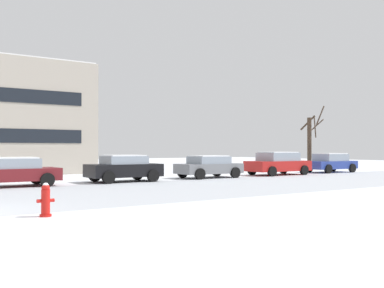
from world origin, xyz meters
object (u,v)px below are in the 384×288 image
at_px(parked_car_maroon, 12,171).
at_px(parked_car_red, 278,163).
at_px(parked_car_black, 124,168).
at_px(fire_hydrant, 46,200).
at_px(parked_car_gray, 209,166).
at_px(parked_car_blue, 331,163).

xyz_separation_m(parked_car_maroon, parked_car_red, (16.72, -0.07, 0.08)).
xyz_separation_m(parked_car_maroon, parked_car_black, (5.57, 0.01, 0.03)).
distance_m(parked_car_maroon, parked_car_red, 16.72).
bearing_deg(fire_hydrant, parked_car_red, 28.76).
bearing_deg(parked_car_red, fire_hydrant, -151.24).
relative_size(fire_hydrant, parked_car_red, 0.19).
height_order(parked_car_maroon, parked_car_gray, parked_car_maroon).
bearing_deg(parked_car_red, parked_car_maroon, 179.76).
bearing_deg(parked_car_blue, parked_car_maroon, -179.63).
xyz_separation_m(fire_hydrant, parked_car_gray, (12.37, 9.99, 0.26)).
bearing_deg(parked_car_black, parked_car_maroon, -179.92).
bearing_deg(fire_hydrant, parked_car_maroon, 83.00).
bearing_deg(parked_car_maroon, parked_car_gray, 0.39).
height_order(parked_car_gray, parked_car_red, parked_car_red).
relative_size(parked_car_maroon, parked_car_blue, 1.00).
bearing_deg(parked_car_blue, parked_car_black, -179.53).
bearing_deg(parked_car_gray, parked_car_black, -179.31).
distance_m(parked_car_maroon, parked_car_gray, 11.15).
height_order(parked_car_maroon, parked_car_red, parked_car_red).
distance_m(parked_car_black, parked_car_red, 11.15).
distance_m(parked_car_maroon, parked_car_black, 5.57).
xyz_separation_m(fire_hydrant, parked_car_black, (6.79, 9.93, 0.29)).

